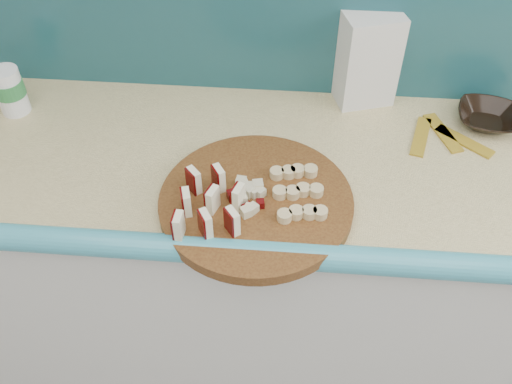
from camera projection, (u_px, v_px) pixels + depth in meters
name	position (u px, v px, depth m)	size (l,w,h in m)	color
kitchen_counter	(311.00, 272.00, 1.71)	(2.20, 0.63, 0.91)	silver
backsplash	(333.00, 7.00, 1.41)	(2.20, 0.02, 0.50)	teal
cutting_board	(256.00, 202.00, 1.27)	(0.43, 0.43, 0.03)	#41210D
apple_wedges	(208.00, 203.00, 1.21)	(0.14, 0.19, 0.06)	#FEF5CB
apple_chunks	(244.00, 196.00, 1.25)	(0.07, 0.07, 0.02)	beige
banana_slices	(298.00, 192.00, 1.26)	(0.13, 0.17, 0.02)	tan
brown_bowl	(488.00, 118.00, 1.47)	(0.16, 0.16, 0.04)	black
flour_bag	(367.00, 59.00, 1.47)	(0.15, 0.10, 0.25)	silver
canister	(10.00, 90.00, 1.47)	(0.08, 0.08, 0.13)	white
banana_peel	(442.00, 137.00, 1.44)	(0.21, 0.18, 0.01)	gold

